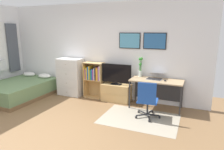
{
  "coord_description": "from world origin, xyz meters",
  "views": [
    {
      "loc": [
        2.63,
        -2.88,
        1.97
      ],
      "look_at": [
        0.78,
        1.5,
        0.9
      ],
      "focal_mm": 32.62,
      "sensor_mm": 36.0,
      "label": 1
    }
  ],
  "objects_px": {
    "laptop": "(155,76)",
    "office_chair": "(147,99)",
    "bamboo_vase": "(140,67)",
    "bed": "(20,89)",
    "dresser": "(70,77)",
    "tv_stand": "(116,93)",
    "computer_mouse": "(165,80)",
    "television": "(116,74)",
    "bookshelf": "(94,77)",
    "desk": "(157,84)"
  },
  "relations": [
    {
      "from": "laptop",
      "to": "office_chair",
      "type": "bearing_deg",
      "value": -83.83
    },
    {
      "from": "bamboo_vase",
      "to": "office_chair",
      "type": "bearing_deg",
      "value": -65.38
    },
    {
      "from": "bed",
      "to": "dresser",
      "type": "xyz_separation_m",
      "value": [
        1.28,
        0.77,
        0.32
      ]
    },
    {
      "from": "dresser",
      "to": "tv_stand",
      "type": "relative_size",
      "value": 1.41
    },
    {
      "from": "tv_stand",
      "to": "computer_mouse",
      "type": "height_order",
      "value": "computer_mouse"
    },
    {
      "from": "office_chair",
      "to": "tv_stand",
      "type": "bearing_deg",
      "value": 137.4
    },
    {
      "from": "dresser",
      "to": "bed",
      "type": "bearing_deg",
      "value": -149.04
    },
    {
      "from": "television",
      "to": "bamboo_vase",
      "type": "bearing_deg",
      "value": 11.51
    },
    {
      "from": "bookshelf",
      "to": "tv_stand",
      "type": "relative_size",
      "value": 1.31
    },
    {
      "from": "bookshelf",
      "to": "bamboo_vase",
      "type": "height_order",
      "value": "bamboo_vase"
    },
    {
      "from": "tv_stand",
      "to": "office_chair",
      "type": "bearing_deg",
      "value": -37.36
    },
    {
      "from": "tv_stand",
      "to": "office_chair",
      "type": "distance_m",
      "value": 1.35
    },
    {
      "from": "bamboo_vase",
      "to": "bed",
      "type": "bearing_deg",
      "value": -165.39
    },
    {
      "from": "dresser",
      "to": "bookshelf",
      "type": "bearing_deg",
      "value": 4.11
    },
    {
      "from": "bed",
      "to": "bookshelf",
      "type": "relative_size",
      "value": 1.9
    },
    {
      "from": "bed",
      "to": "dresser",
      "type": "relative_size",
      "value": 1.77
    },
    {
      "from": "bamboo_vase",
      "to": "bookshelf",
      "type": "bearing_deg",
      "value": -177.18
    },
    {
      "from": "dresser",
      "to": "office_chair",
      "type": "xyz_separation_m",
      "value": [
        2.55,
        -0.79,
        -0.1
      ]
    },
    {
      "from": "bed",
      "to": "television",
      "type": "relative_size",
      "value": 2.32
    },
    {
      "from": "bed",
      "to": "tv_stand",
      "type": "bearing_deg",
      "value": 16.41
    },
    {
      "from": "bookshelf",
      "to": "tv_stand",
      "type": "xyz_separation_m",
      "value": [
        0.72,
        -0.04,
        -0.39
      ]
    },
    {
      "from": "tv_stand",
      "to": "office_chair",
      "type": "xyz_separation_m",
      "value": [
        1.06,
        -0.81,
        0.21
      ]
    },
    {
      "from": "laptop",
      "to": "tv_stand",
      "type": "bearing_deg",
      "value": -172.91
    },
    {
      "from": "dresser",
      "to": "desk",
      "type": "xyz_separation_m",
      "value": [
        2.61,
        -0.0,
        0.05
      ]
    },
    {
      "from": "desk",
      "to": "tv_stand",
      "type": "bearing_deg",
      "value": 179.13
    },
    {
      "from": "computer_mouse",
      "to": "bookshelf",
      "type": "bearing_deg",
      "value": 175.5
    },
    {
      "from": "bed",
      "to": "bamboo_vase",
      "type": "xyz_separation_m",
      "value": [
        3.41,
        0.89,
        0.77
      ]
    },
    {
      "from": "bed",
      "to": "laptop",
      "type": "height_order",
      "value": "laptop"
    },
    {
      "from": "tv_stand",
      "to": "office_chair",
      "type": "height_order",
      "value": "office_chair"
    },
    {
      "from": "dresser",
      "to": "computer_mouse",
      "type": "distance_m",
      "value": 2.83
    },
    {
      "from": "bookshelf",
      "to": "bamboo_vase",
      "type": "distance_m",
      "value": 1.41
    },
    {
      "from": "dresser",
      "to": "bookshelf",
      "type": "height_order",
      "value": "dresser"
    },
    {
      "from": "computer_mouse",
      "to": "office_chair",
      "type": "bearing_deg",
      "value": -111.19
    },
    {
      "from": "bed",
      "to": "computer_mouse",
      "type": "xyz_separation_m",
      "value": [
        4.1,
        0.66,
        0.52
      ]
    },
    {
      "from": "bed",
      "to": "computer_mouse",
      "type": "relative_size",
      "value": 19.03
    },
    {
      "from": "tv_stand",
      "to": "laptop",
      "type": "xyz_separation_m",
      "value": [
        1.05,
        0.02,
        0.56
      ]
    },
    {
      "from": "bed",
      "to": "laptop",
      "type": "distance_m",
      "value": 3.95
    },
    {
      "from": "tv_stand",
      "to": "desk",
      "type": "xyz_separation_m",
      "value": [
        1.12,
        -0.02,
        0.36
      ]
    },
    {
      "from": "office_chair",
      "to": "bamboo_vase",
      "type": "height_order",
      "value": "bamboo_vase"
    },
    {
      "from": "laptop",
      "to": "bamboo_vase",
      "type": "distance_m",
      "value": 0.47
    },
    {
      "from": "bed",
      "to": "tv_stand",
      "type": "distance_m",
      "value": 2.88
    },
    {
      "from": "dresser",
      "to": "bamboo_vase",
      "type": "bearing_deg",
      "value": 3.29
    },
    {
      "from": "laptop",
      "to": "bookshelf",
      "type": "bearing_deg",
      "value": -174.65
    },
    {
      "from": "tv_stand",
      "to": "television",
      "type": "height_order",
      "value": "television"
    },
    {
      "from": "dresser",
      "to": "television",
      "type": "xyz_separation_m",
      "value": [
        1.5,
        -0.01,
        0.21
      ]
    },
    {
      "from": "tv_stand",
      "to": "desk",
      "type": "bearing_deg",
      "value": -0.87
    },
    {
      "from": "desk",
      "to": "computer_mouse",
      "type": "relative_size",
      "value": 12.4
    },
    {
      "from": "tv_stand",
      "to": "television",
      "type": "distance_m",
      "value": 0.53
    },
    {
      "from": "television",
      "to": "bamboo_vase",
      "type": "height_order",
      "value": "bamboo_vase"
    },
    {
      "from": "bed",
      "to": "television",
      "type": "height_order",
      "value": "television"
    }
  ]
}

